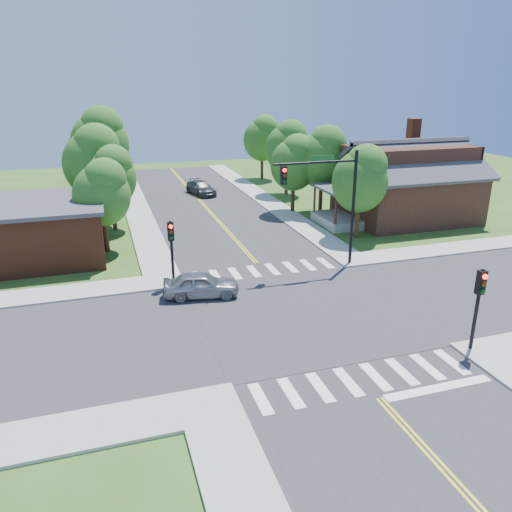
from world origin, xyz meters
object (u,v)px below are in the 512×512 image
object	(u,v)px
house_ne	(406,179)
car_silver	(201,285)
car_dgrey	(201,188)
signal_pole_se	(479,295)
signal_mast_ne	(329,191)
signal_pole_nw	(171,241)

from	to	relation	value
house_ne	car_silver	size ratio (longest dim) A/B	3.04
house_ne	car_dgrey	bearing A→B (deg)	135.63
house_ne	signal_pole_se	bearing A→B (deg)	-115.58
signal_mast_ne	car_silver	world-z (taller)	signal_mast_ne
house_ne	car_silver	xyz separation A→B (m)	(-19.52, -10.73, -2.63)
signal_mast_ne	house_ne	distance (m)	14.23
signal_mast_ne	signal_pole_se	bearing A→B (deg)	-81.44
signal_mast_ne	signal_pole_se	world-z (taller)	signal_mast_ne
signal_pole_nw	signal_pole_se	bearing A→B (deg)	-45.00
signal_mast_ne	car_silver	distance (m)	9.54
car_silver	signal_mast_ne	bearing A→B (deg)	-65.45
signal_mast_ne	house_ne	world-z (taller)	signal_mast_ne
signal_pole_nw	car_silver	world-z (taller)	signal_pole_nw
signal_pole_se	house_ne	world-z (taller)	house_ne
signal_mast_ne	car_silver	size ratio (longest dim) A/B	1.68
signal_pole_se	car_dgrey	xyz separation A→B (m)	(-4.94, 33.99, -2.00)
signal_pole_nw	car_dgrey	world-z (taller)	signal_pole_nw
signal_mast_ne	car_dgrey	xyz separation A→B (m)	(-3.25, 22.78, -4.19)
signal_mast_ne	signal_pole_nw	world-z (taller)	signal_mast_ne
house_ne	signal_pole_nw	bearing A→B (deg)	-157.31
car_silver	signal_pole_nw	bearing A→B (deg)	40.17
signal_pole_nw	car_silver	bearing A→B (deg)	-60.30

